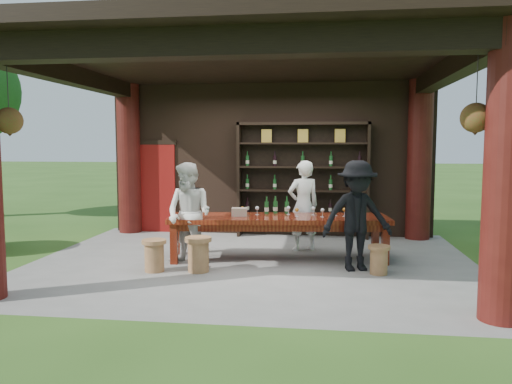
# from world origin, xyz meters

# --- Properties ---
(ground) EXTENTS (90.00, 90.00, 0.00)m
(ground) POSITION_xyz_m (0.00, 0.00, 0.00)
(ground) COLOR #2D5119
(ground) RESTS_ON ground
(pavilion) EXTENTS (7.50, 6.00, 3.60)m
(pavilion) POSITION_xyz_m (-0.01, 0.43, 2.13)
(pavilion) COLOR slate
(pavilion) RESTS_ON ground
(wine_shelf) EXTENTS (2.77, 0.42, 2.44)m
(wine_shelf) POSITION_xyz_m (0.73, 2.45, 1.22)
(wine_shelf) COLOR black
(wine_shelf) RESTS_ON ground
(tasting_table) EXTENTS (3.80, 1.36, 0.75)m
(tasting_table) POSITION_xyz_m (0.41, 0.28, 0.64)
(tasting_table) COLOR #53150B
(tasting_table) RESTS_ON ground
(stool_near_left) EXTENTS (0.41, 0.41, 0.55)m
(stool_near_left) POSITION_xyz_m (-0.76, -0.73, 0.29)
(stool_near_left) COLOR brown
(stool_near_left) RESTS_ON ground
(stool_near_right) EXTENTS (0.34, 0.34, 0.44)m
(stool_near_right) POSITION_xyz_m (2.01, -0.52, 0.23)
(stool_near_right) COLOR brown
(stool_near_right) RESTS_ON ground
(stool_far_left) EXTENTS (0.38, 0.38, 0.50)m
(stool_far_left) POSITION_xyz_m (-1.45, -0.80, 0.27)
(stool_far_left) COLOR brown
(stool_far_left) RESTS_ON ground
(host) EXTENTS (0.72, 0.62, 1.68)m
(host) POSITION_xyz_m (0.80, 1.09, 0.84)
(host) COLOR white
(host) RESTS_ON ground
(guest_woman) EXTENTS (1.00, 0.90, 1.69)m
(guest_woman) POSITION_xyz_m (-1.01, -0.31, 0.84)
(guest_woman) COLOR silver
(guest_woman) RESTS_ON ground
(guest_man) EXTENTS (1.25, 0.92, 1.73)m
(guest_man) POSITION_xyz_m (1.69, -0.32, 0.87)
(guest_man) COLOR black
(guest_man) RESTS_ON ground
(table_bottles) EXTENTS (0.43, 0.16, 0.31)m
(table_bottles) POSITION_xyz_m (0.34, 0.59, 0.90)
(table_bottles) COLOR #194C1E
(table_bottles) RESTS_ON tasting_table
(table_glasses) EXTENTS (1.83, 0.29, 0.15)m
(table_glasses) POSITION_xyz_m (0.77, 0.39, 0.82)
(table_glasses) COLOR silver
(table_glasses) RESTS_ON tasting_table
(napkin_basket) EXTENTS (0.28, 0.21, 0.14)m
(napkin_basket) POSITION_xyz_m (-0.26, 0.21, 0.82)
(napkin_basket) COLOR #BF6672
(napkin_basket) RESTS_ON tasting_table
(shrubs) EXTENTS (15.25, 8.02, 1.36)m
(shrubs) POSITION_xyz_m (3.09, 0.95, 0.55)
(shrubs) COLOR #194C14
(shrubs) RESTS_ON ground
(trees) EXTENTS (21.35, 10.57, 4.80)m
(trees) POSITION_xyz_m (3.37, 1.07, 3.37)
(trees) COLOR #3F2819
(trees) RESTS_ON ground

